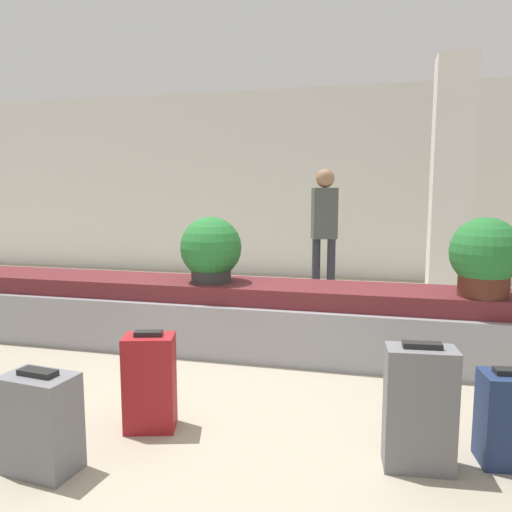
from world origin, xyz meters
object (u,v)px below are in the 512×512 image
object	(u,v)px
pillar	(451,182)
potted_plant_1	(485,257)
suitcase_5	(41,423)
traveler_0	(324,222)
potted_plant_0	(211,250)
suitcase_1	(150,382)
suitcase_4	(505,419)
suitcase_2	(419,408)

from	to	relation	value
pillar	potted_plant_1	distance (m)	2.88
suitcase_5	traveler_0	size ratio (longest dim) A/B	0.32
potted_plant_0	pillar	bearing A→B (deg)	48.53
pillar	potted_plant_1	xyz separation A→B (m)	(-0.07, -2.80, -0.64)
suitcase_1	suitcase_4	distance (m)	2.05
traveler_0	suitcase_5	bearing A→B (deg)	56.57
suitcase_2	suitcase_4	bearing A→B (deg)	13.63
suitcase_1	traveler_0	xyz separation A→B (m)	(0.64, 3.91, 0.76)
suitcase_4	suitcase_5	bearing A→B (deg)	-172.26
pillar	potted_plant_0	size ratio (longest dim) A/B	5.27
potted_plant_0	suitcase_1	bearing A→B (deg)	-84.60
pillar	potted_plant_0	world-z (taller)	pillar
suitcase_4	pillar	bearing A→B (deg)	79.44
potted_plant_0	traveler_0	world-z (taller)	traveler_0
pillar	potted_plant_1	size ratio (longest dim) A/B	5.03
pillar	suitcase_4	bearing A→B (deg)	-92.69
pillar	suitcase_1	bearing A→B (deg)	-117.40
suitcase_5	suitcase_2	bearing A→B (deg)	21.33
suitcase_1	potted_plant_1	size ratio (longest dim) A/B	0.99
suitcase_2	pillar	bearing A→B (deg)	76.18
suitcase_1	suitcase_5	size ratio (longest dim) A/B	1.13
suitcase_4	potted_plant_0	size ratio (longest dim) A/B	0.88
suitcase_2	suitcase_5	world-z (taller)	suitcase_2
pillar	suitcase_2	distance (m)	4.63
suitcase_1	suitcase_2	distance (m)	1.59
potted_plant_0	suitcase_2	bearing A→B (deg)	-43.98
traveler_0	potted_plant_0	bearing A→B (deg)	49.84
suitcase_1	potted_plant_0	distance (m)	1.75
suitcase_5	potted_plant_1	world-z (taller)	potted_plant_1
suitcase_4	traveler_0	xyz separation A→B (m)	(-1.41, 3.81, 0.81)
pillar	traveler_0	size ratio (longest dim) A/B	1.81
suitcase_5	traveler_0	bearing A→B (deg)	84.07
pillar	suitcase_5	world-z (taller)	pillar
suitcase_2	traveler_0	size ratio (longest dim) A/B	0.39
suitcase_2	potted_plant_1	size ratio (longest dim) A/B	1.09
suitcase_1	traveler_0	size ratio (longest dim) A/B	0.36
suitcase_2	suitcase_1	bearing A→B (deg)	172.42
potted_plant_0	traveler_0	bearing A→B (deg)	70.82
potted_plant_0	traveler_0	distance (m)	2.42
suitcase_2	potted_plant_0	size ratio (longest dim) A/B	1.15
pillar	suitcase_5	size ratio (longest dim) A/B	5.73
pillar	suitcase_1	world-z (taller)	pillar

